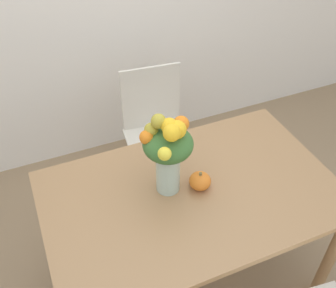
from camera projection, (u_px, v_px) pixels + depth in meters
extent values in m
plane|color=#8E7556|center=(187.00, 277.00, 2.38)|extent=(12.00, 12.00, 0.00)
cube|color=#9E754C|center=(192.00, 194.00, 1.89)|extent=(1.41, 0.88, 0.03)
cylinder|color=#9E754C|center=(331.00, 257.00, 2.06)|extent=(0.06, 0.06, 0.74)
cylinder|color=#9E754C|center=(57.00, 227.00, 2.21)|extent=(0.06, 0.06, 0.74)
cylinder|color=#9E754C|center=(253.00, 165.00, 2.59)|extent=(0.06, 0.06, 0.74)
cylinder|color=#B2CCBC|center=(168.00, 170.00, 1.82)|extent=(0.11, 0.11, 0.23)
cylinder|color=silver|center=(168.00, 181.00, 1.87)|extent=(0.10, 0.10, 0.09)
cylinder|color=#38662D|center=(173.00, 164.00, 1.81)|extent=(0.01, 0.01, 0.28)
cylinder|color=#38662D|center=(168.00, 162.00, 1.82)|extent=(0.01, 0.01, 0.28)
cylinder|color=#38662D|center=(163.00, 165.00, 1.80)|extent=(0.01, 0.01, 0.28)
cylinder|color=#38662D|center=(165.00, 168.00, 1.78)|extent=(0.01, 0.01, 0.28)
cylinder|color=#38662D|center=(171.00, 168.00, 1.79)|extent=(0.01, 0.01, 0.28)
ellipsoid|color=#38662D|center=(168.00, 144.00, 1.71)|extent=(0.23, 0.23, 0.14)
sphere|color=#AD9E33|center=(158.00, 121.00, 1.65)|extent=(0.07, 0.07, 0.07)
sphere|color=orange|center=(147.00, 137.00, 1.68)|extent=(0.06, 0.06, 0.06)
sphere|color=yellow|center=(172.00, 133.00, 1.59)|extent=(0.07, 0.07, 0.07)
sphere|color=orange|center=(181.00, 124.00, 1.73)|extent=(0.07, 0.07, 0.07)
sphere|color=yellow|center=(169.00, 126.00, 1.64)|extent=(0.07, 0.07, 0.07)
sphere|color=yellow|center=(177.00, 130.00, 1.65)|extent=(0.08, 0.08, 0.08)
sphere|color=#AD9E33|center=(151.00, 130.00, 1.68)|extent=(0.06, 0.06, 0.06)
sphere|color=yellow|center=(165.00, 154.00, 1.58)|extent=(0.06, 0.06, 0.06)
ellipsoid|color=orange|center=(200.00, 181.00, 1.87)|extent=(0.11, 0.11, 0.08)
cylinder|color=brown|center=(201.00, 174.00, 1.84)|extent=(0.01, 0.01, 0.02)
cube|color=silver|center=(160.00, 143.00, 2.62)|extent=(0.46, 0.46, 0.02)
cylinder|color=silver|center=(143.00, 190.00, 2.62)|extent=(0.04, 0.04, 0.44)
cylinder|color=silver|center=(191.00, 180.00, 2.69)|extent=(0.04, 0.04, 0.44)
cylinder|color=silver|center=(131.00, 157.00, 2.86)|extent=(0.04, 0.04, 0.44)
cylinder|color=silver|center=(176.00, 148.00, 2.94)|extent=(0.04, 0.04, 0.44)
cube|color=silver|center=(151.00, 97.00, 2.61)|extent=(0.40, 0.06, 0.46)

